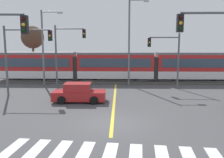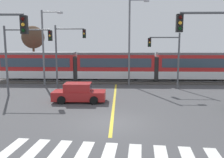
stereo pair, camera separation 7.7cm
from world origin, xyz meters
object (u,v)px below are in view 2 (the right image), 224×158
Objects in this scene: street_lamp_west at (45,43)px; traffic_light_far_right at (168,52)px; light_rail_tram at (116,65)px; street_lamp_centre at (131,37)px; sedan_crossing at (79,93)px; traffic_light_near_right at (224,49)px; bare_tree_far_west at (33,38)px; traffic_light_far_left at (66,47)px; traffic_light_mid_left at (22,49)px.

traffic_light_far_right is at bearing -6.74° from street_lamp_west.
light_rail_tram is 2.96× the size of street_lamp_centre.
sedan_crossing is at bearing -120.17° from street_lamp_centre.
street_lamp_centre is (4.45, 7.66, 4.61)m from sedan_crossing.
traffic_light_near_right is 0.94× the size of bare_tree_far_west.
light_rail_tram is 7.15m from traffic_light_far_right.
street_lamp_west reaches higher than sedan_crossing.
traffic_light_far_right is at bearing -26.36° from street_lamp_centre.
light_rail_tram is 3.89× the size of bare_tree_far_west.
traffic_light_far_right is 0.61× the size of street_lamp_centre.
traffic_light_far_left is 5.15m from traffic_light_mid_left.
bare_tree_far_west is at bearing 148.99° from street_lamp_centre.
sedan_crossing is at bearing -105.12° from light_rail_tram.
street_lamp_centre reaches higher than bare_tree_far_west.
traffic_light_near_right is at bearing -87.79° from traffic_light_far_right.
traffic_light_mid_left is (-5.32, 1.95, 3.45)m from sedan_crossing.
light_rail_tram is at bearing 45.59° from traffic_light_mid_left.
sedan_crossing is at bearing 144.11° from traffic_light_near_right.
traffic_light_far_left is at bearing -142.34° from light_rail_tram.
traffic_light_far_left reaches higher than traffic_light_mid_left.
sedan_crossing is 0.51× the size of street_lamp_west.
sedan_crossing is 9.74m from street_lamp_west.
bare_tree_far_west is at bearing 106.37° from traffic_light_mid_left.
light_rail_tram is 4.46m from street_lamp_centre.
traffic_light_far_left is 0.79× the size of street_lamp_west.
traffic_light_far_right is (13.47, 3.88, -0.40)m from traffic_light_mid_left.
street_lamp_west reaches higher than bare_tree_far_west.
sedan_crossing is 0.65× the size of traffic_light_far_left.
traffic_light_mid_left is (-8.08, -8.24, 2.10)m from light_rail_tram.
street_lamp_centre is 16.23m from bare_tree_far_west.
traffic_light_far_right reaches higher than light_rail_tram.
street_lamp_centre is (9.78, 5.71, 1.16)m from traffic_light_mid_left.
traffic_light_near_right is 28.69m from bare_tree_far_west.
street_lamp_centre is at bearing -31.01° from bare_tree_far_west.
light_rail_tram is 13.97m from bare_tree_far_west.
traffic_light_near_right is 0.82× the size of street_lamp_west.
bare_tree_far_west is (-4.51, 8.65, 0.80)m from street_lamp_west.
street_lamp_west is at bearing 134.91° from traffic_light_near_right.
traffic_light_near_right reaches higher than traffic_light_far_left.
traffic_light_far_left is at bearing -25.01° from street_lamp_west.
bare_tree_far_west reaches higher than traffic_light_far_right.
street_lamp_west is at bearing -62.46° from bare_tree_far_west.
street_lamp_centre is (-3.70, 1.83, 1.56)m from traffic_light_far_right.
traffic_light_far_right is 0.79× the size of bare_tree_far_west.
traffic_light_mid_left is 5.47m from street_lamp_west.
traffic_light_far_left is (-5.17, -3.99, 2.24)m from light_rail_tram.
sedan_crossing is at bearing -144.44° from traffic_light_far_right.
street_lamp_centre is at bearing 30.30° from traffic_light_mid_left.
traffic_light_near_right is at bearing -30.41° from traffic_light_mid_left.
light_rail_tram is at bearing 141.06° from traffic_light_far_right.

